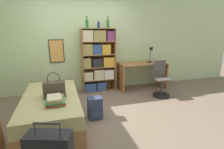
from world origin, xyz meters
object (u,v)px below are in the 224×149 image
object	(u,v)px
book_stack_on_bed	(55,100)
bottle_clear	(108,24)
desk	(142,70)
handbag	(54,89)
bottle_green	(87,24)
desk_chair	(161,84)
backpack	(95,108)
bed	(52,108)
bookcase	(98,60)
desk_lamp	(151,51)
bottle_brown	(98,25)

from	to	relation	value
book_stack_on_bed	bottle_clear	xyz separation A→B (m)	(1.39, 1.83, 1.25)
desk	handbag	bearing A→B (deg)	-150.40
bottle_clear	book_stack_on_bed	bearing A→B (deg)	-127.35
book_stack_on_bed	bottle_green	distance (m)	2.31
desk_chair	backpack	xyz separation A→B (m)	(-1.86, -0.68, -0.10)
handbag	desk_chair	distance (m)	2.66
book_stack_on_bed	desk_chair	world-z (taller)	desk_chair
bed	desk_chair	xyz separation A→B (m)	(2.64, 0.52, 0.06)
bottle_green	desk_chair	bearing A→B (deg)	-24.93
bottle_clear	desk	bearing A→B (deg)	-8.72
book_stack_on_bed	desk	world-z (taller)	desk
bookcase	desk_chair	world-z (taller)	bookcase
book_stack_on_bed	desk_chair	bearing A→B (deg)	20.70
desk_lamp	backpack	xyz separation A→B (m)	(-1.96, -1.42, -0.88)
book_stack_on_bed	desk_lamp	distance (m)	3.19
desk_lamp	desk_chair	world-z (taller)	desk_lamp
book_stack_on_bed	bookcase	bearing A→B (deg)	58.79
desk_chair	backpack	bearing A→B (deg)	-159.92
bottle_green	desk_lamp	xyz separation A→B (m)	(1.82, -0.06, -0.73)
bookcase	desk	xyz separation A→B (m)	(1.28, -0.13, -0.33)
bottle_brown	desk	size ratio (longest dim) A/B	0.14
handbag	backpack	bearing A→B (deg)	-3.10
bed	bottle_green	bearing A→B (deg)	54.92
bottle_green	backpack	distance (m)	2.19
desk_lamp	backpack	distance (m)	2.57
book_stack_on_bed	desk	size ratio (longest dim) A/B	0.26
backpack	desk_lamp	bearing A→B (deg)	35.97
bed	bottle_clear	bearing A→B (deg)	42.93
desk	desk_lamp	bearing A→B (deg)	5.67
bookcase	desk_chair	distance (m)	1.77
desk	backpack	world-z (taller)	desk
bookcase	backpack	xyz separation A→B (m)	(-0.40, -1.52, -0.66)
book_stack_on_bed	desk_lamp	world-z (taller)	desk_lamp
desk_chair	bookcase	bearing A→B (deg)	149.92
backpack	bed	bearing A→B (deg)	168.37
desk	desk_chair	size ratio (longest dim) A/B	1.50
handbag	desk	distance (m)	2.74
handbag	desk	xyz separation A→B (m)	(2.38, 1.35, -0.11)
desk_chair	desk	bearing A→B (deg)	103.87
bed	bookcase	size ratio (longest dim) A/B	1.17
bed	bottle_clear	size ratio (longest dim) A/B	6.72
book_stack_on_bed	bottle_brown	world-z (taller)	bottle_brown
bookcase	desk_lamp	world-z (taller)	bookcase
handbag	bookcase	xyz separation A→B (m)	(1.11, 1.48, 0.22)
bottle_clear	backpack	distance (m)	2.34
book_stack_on_bed	bookcase	distance (m)	2.13
handbag	book_stack_on_bed	xyz separation A→B (m)	(0.01, -0.32, -0.08)
bottle_brown	backpack	bearing A→B (deg)	-106.24
bottle_green	bottle_brown	bearing A→B (deg)	8.97
backpack	bottle_brown	bearing A→B (deg)	73.76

